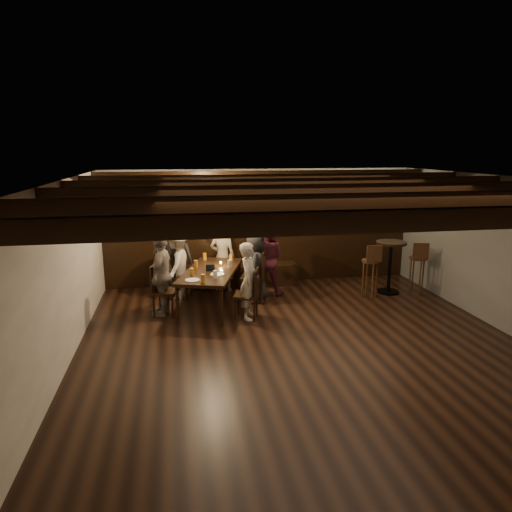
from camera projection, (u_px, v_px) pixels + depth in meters
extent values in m
plane|color=black|center=(306.00, 348.00, 6.58)|extent=(7.00, 7.00, 0.00)
plane|color=black|center=(310.00, 180.00, 6.03)|extent=(7.00, 7.00, 0.00)
plane|color=beige|center=(261.00, 226.00, 9.66)|extent=(6.50, 0.00, 6.50)
plane|color=beige|center=(60.00, 279.00, 5.75)|extent=(0.00, 7.00, 7.00)
cube|color=black|center=(261.00, 256.00, 9.77)|extent=(6.50, 0.08, 1.10)
cube|color=black|center=(226.00, 276.00, 9.46)|extent=(3.00, 0.45, 0.45)
cube|color=black|center=(223.00, 202.00, 9.30)|extent=(0.62, 0.12, 0.72)
cube|color=black|center=(224.00, 202.00, 9.24)|extent=(0.50, 0.02, 0.58)
cube|color=black|center=(426.00, 220.00, 3.27)|extent=(6.50, 0.10, 0.16)
cube|color=black|center=(362.00, 202.00, 4.38)|extent=(6.50, 0.10, 0.16)
cube|color=black|center=(324.00, 191.00, 5.49)|extent=(6.50, 0.10, 0.16)
cube|color=black|center=(298.00, 184.00, 6.61)|extent=(6.50, 0.10, 0.16)
cube|color=black|center=(280.00, 179.00, 7.72)|extent=(6.50, 0.10, 0.16)
cube|color=black|center=(267.00, 175.00, 8.83)|extent=(6.50, 0.10, 0.16)
sphere|color=#FFE099|center=(120.00, 183.00, 8.37)|extent=(0.07, 0.07, 0.07)
sphere|color=#FFE099|center=(196.00, 182.00, 8.60)|extent=(0.07, 0.07, 0.07)
sphere|color=#FFE099|center=(267.00, 181.00, 8.84)|extent=(0.07, 0.07, 0.07)
sphere|color=#FFE099|center=(335.00, 180.00, 9.07)|extent=(0.07, 0.07, 0.07)
sphere|color=#FFE099|center=(399.00, 179.00, 9.30)|extent=(0.07, 0.07, 0.07)
cube|color=black|center=(211.00, 271.00, 8.11)|extent=(1.36, 2.04, 0.06)
cylinder|color=black|center=(177.00, 306.00, 7.39)|extent=(0.06, 0.06, 0.65)
cylinder|color=black|center=(203.00, 276.00, 9.09)|extent=(0.06, 0.06, 0.65)
cylinder|color=black|center=(222.00, 308.00, 7.30)|extent=(0.06, 0.06, 0.65)
cylinder|color=black|center=(239.00, 277.00, 9.00)|extent=(0.06, 0.06, 0.65)
cube|color=black|center=(181.00, 277.00, 8.69)|extent=(0.50, 0.50, 0.05)
cube|color=black|center=(171.00, 265.00, 8.66)|extent=(0.15, 0.39, 0.43)
cube|color=black|center=(166.00, 291.00, 7.82)|extent=(0.50, 0.50, 0.05)
cube|color=black|center=(155.00, 277.00, 7.79)|extent=(0.16, 0.40, 0.44)
cube|color=black|center=(253.00, 277.00, 8.51)|extent=(0.56, 0.56, 0.05)
cube|color=black|center=(264.00, 264.00, 8.42)|extent=(0.17, 0.44, 0.49)
cube|color=black|center=(246.00, 295.00, 7.66)|extent=(0.49, 0.49, 0.05)
cube|color=black|center=(257.00, 282.00, 7.58)|extent=(0.15, 0.38, 0.43)
imported|color=#242426|center=(177.00, 258.00, 9.09)|extent=(0.77, 0.61, 1.37)
imported|color=gray|center=(222.00, 257.00, 9.12)|extent=(0.58, 0.46, 1.38)
imported|color=#561D2B|center=(266.00, 259.00, 8.86)|extent=(0.82, 0.72, 1.43)
imported|color=#AA9D8F|center=(177.00, 264.00, 8.64)|extent=(0.73, 0.97, 1.34)
imported|color=gray|center=(162.00, 275.00, 7.76)|extent=(0.58, 0.89, 1.41)
imported|color=black|center=(256.00, 267.00, 8.46)|extent=(0.60, 0.75, 1.33)
imported|color=#B1A796|center=(249.00, 281.00, 7.59)|extent=(0.44, 0.55, 1.31)
cylinder|color=#BF7219|center=(205.00, 257.00, 8.80)|extent=(0.07, 0.07, 0.14)
cylinder|color=#BF7219|center=(231.00, 258.00, 8.69)|extent=(0.07, 0.07, 0.14)
cylinder|color=#BF7219|center=(196.00, 264.00, 8.22)|extent=(0.07, 0.07, 0.14)
cylinder|color=silver|center=(229.00, 264.00, 8.25)|extent=(0.07, 0.07, 0.14)
cylinder|color=#BF7219|center=(192.00, 272.00, 7.68)|extent=(0.07, 0.07, 0.14)
cylinder|color=silver|center=(215.00, 275.00, 7.54)|extent=(0.07, 0.07, 0.14)
cylinder|color=#BF7219|center=(203.00, 279.00, 7.31)|extent=(0.07, 0.07, 0.14)
cylinder|color=white|center=(192.00, 280.00, 7.45)|extent=(0.24, 0.24, 0.01)
cylinder|color=white|center=(217.00, 274.00, 7.79)|extent=(0.24, 0.24, 0.01)
cube|color=black|center=(210.00, 267.00, 8.04)|extent=(0.15, 0.10, 0.12)
cylinder|color=beige|center=(221.00, 265.00, 8.38)|extent=(0.05, 0.05, 0.05)
cylinder|color=black|center=(388.00, 292.00, 9.11)|extent=(0.43, 0.43, 0.04)
cylinder|color=black|center=(390.00, 268.00, 8.99)|extent=(0.07, 0.07, 0.98)
cylinder|color=black|center=(391.00, 243.00, 8.88)|extent=(0.59, 0.59, 0.05)
cylinder|color=#32210F|center=(371.00, 261.00, 8.67)|extent=(0.33, 0.33, 0.05)
cube|color=#32210F|center=(374.00, 254.00, 8.48)|extent=(0.29, 0.05, 0.31)
cylinder|color=#32210F|center=(418.00, 258.00, 8.89)|extent=(0.33, 0.33, 0.05)
cube|color=#32210F|center=(421.00, 251.00, 8.69)|extent=(0.29, 0.10, 0.31)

